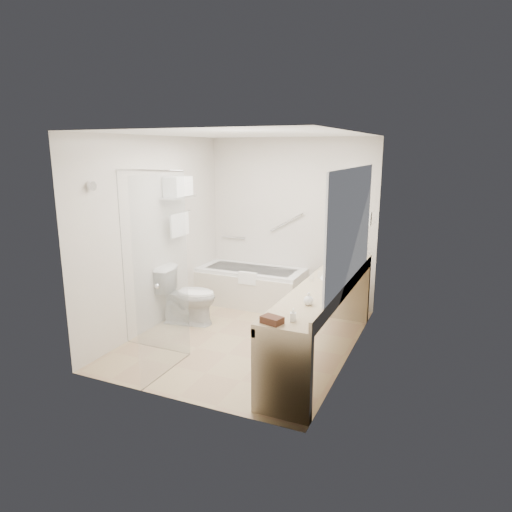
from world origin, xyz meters
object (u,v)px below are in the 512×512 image
at_px(vanity_counter, 323,304).
at_px(amenity_basket, 272,320).
at_px(bathtub, 251,286).
at_px(water_bottle_left, 339,259).
at_px(toilet, 188,296).

xyz_separation_m(vanity_counter, amenity_basket, (-0.12, -1.25, 0.24)).
distance_m(bathtub, water_bottle_left, 1.65).
relative_size(bathtub, water_bottle_left, 8.41).
bearing_deg(water_bottle_left, toilet, -160.27).
xyz_separation_m(bathtub, vanity_counter, (1.52, -1.39, 0.36)).
height_order(amenity_basket, water_bottle_left, water_bottle_left).
relative_size(toilet, water_bottle_left, 4.15).
bearing_deg(bathtub, water_bottle_left, -15.84).
bearing_deg(bathtub, toilet, -112.36).
xyz_separation_m(bathtub, toilet, (-0.45, -1.10, 0.11)).
height_order(bathtub, vanity_counter, vanity_counter).
distance_m(bathtub, vanity_counter, 2.09).
bearing_deg(amenity_basket, toilet, 140.27).
bearing_deg(vanity_counter, water_bottle_left, 94.13).
bearing_deg(vanity_counter, toilet, 171.53).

